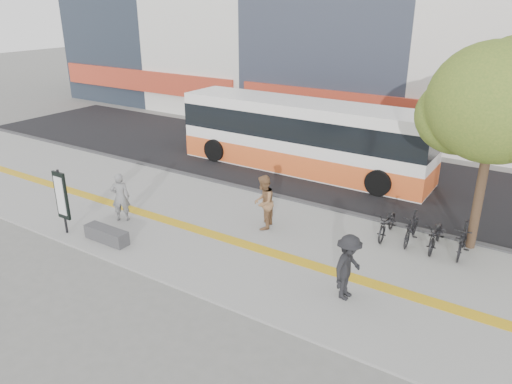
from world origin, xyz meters
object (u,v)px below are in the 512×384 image
Objects in this scene: seated_woman at (120,197)px; pedestrian_dark at (348,267)px; pedestrian_tan at (263,202)px; signboard at (61,197)px; street_tree at (495,105)px; bus at (302,138)px; bench at (107,235)px.

seated_woman is 8.45m from pedestrian_dark.
pedestrian_tan is at bearing 168.02° from seated_woman.
signboard reaches higher than pedestrian_dark.
pedestrian_tan is at bearing 36.21° from signboard.
seated_woman is at bearing -156.41° from street_tree.
bus is 8.73m from seated_woman.
signboard is 13.40m from street_tree.
bench is at bearing -148.38° from street_tree.
street_tree reaches higher than signboard.
signboard is 1.28× the size of seated_woman.
bus is 6.21× the size of pedestrian_tan.
seated_woman is at bearing -107.66° from bus.
pedestrian_dark is at bearing 43.14° from pedestrian_tan.
pedestrian_tan is (1.82, -6.16, -0.49)m from bus.
pedestrian_dark is (3.99, -2.33, -0.04)m from pedestrian_tan.
pedestrian_dark is at bearing -55.61° from bus.
bus is at bearing 155.13° from street_tree.
bench is 0.90× the size of pedestrian_dark.
street_tree is 3.41× the size of pedestrian_tan.
street_tree reaches higher than pedestrian_dark.
street_tree reaches higher than bus.
seated_woman is 4.95m from pedestrian_tan.
bench is 0.73× the size of signboard.
bench is 9.95m from bus.
seated_woman is (0.80, 1.71, -0.43)m from signboard.
seated_woman is (-2.64, -8.30, -0.56)m from bus.
pedestrian_dark is (8.45, -0.18, 0.03)m from seated_woman.
bench is at bearing -100.76° from bus.
pedestrian_tan is 4.62m from pedestrian_dark.
bus is 10.29m from pedestrian_dark.
street_tree is (9.78, 6.02, 4.21)m from bench.
bus is at bearing -145.33° from seated_woman.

